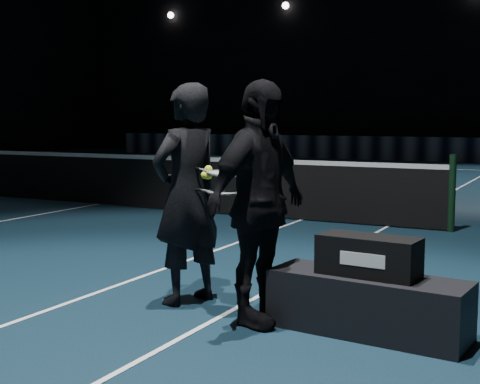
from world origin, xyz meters
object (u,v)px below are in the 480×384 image
object	(u,v)px
player_a	(187,194)
tennis_balls	(207,174)
player_bench	(368,304)
racket_bag	(369,256)
racket_lower	(223,192)
player_b	(259,203)
racket_upper	(222,174)

from	to	relation	value
player_a	tennis_balls	distance (m)	0.32
player_bench	racket_bag	bearing A→B (deg)	0.00
player_bench	racket_lower	bearing A→B (deg)	-173.60
tennis_balls	player_bench	bearing A→B (deg)	-1.52
racket_lower	tennis_balls	distance (m)	0.24
player_a	tennis_balls	xyz separation A→B (m)	(0.25, -0.07, 0.19)
player_b	racket_bag	bearing A→B (deg)	-68.80
racket_bag	racket_upper	xyz separation A→B (m)	(-1.26, 0.03, 0.56)
player_a	player_b	distance (m)	0.85
racket_bag	player_b	distance (m)	0.93
racket_bag	racket_lower	world-z (taller)	racket_lower
racket_lower	racket_upper	size ratio (longest dim) A/B	1.00
player_a	racket_lower	world-z (taller)	player_a
racket_bag	tennis_balls	world-z (taller)	tennis_balls
player_a	racket_bag	bearing A→B (deg)	104.95
racket_bag	racket_lower	xyz separation A→B (m)	(-1.22, -0.02, 0.41)
racket_lower	tennis_balls	bearing A→B (deg)	178.53
racket_lower	racket_upper	bearing A→B (deg)	141.34
racket_upper	tennis_balls	world-z (taller)	tennis_balls
player_bench	racket_bag	world-z (taller)	racket_bag
player_b	racket_lower	bearing A→B (deg)	84.51
player_bench	tennis_balls	distance (m)	1.69
player_b	player_a	bearing A→B (deg)	84.51
player_b	tennis_balls	world-z (taller)	player_b
racket_upper	tennis_balls	xyz separation A→B (m)	(-0.15, 0.01, -0.01)
racket_bag	player_b	size ratio (longest dim) A/B	0.39
player_b	racket_upper	world-z (taller)	player_b
player_bench	racket_upper	world-z (taller)	racket_upper
player_bench	player_a	xyz separation A→B (m)	(-1.65, 0.11, 0.73)
racket_lower	racket_bag	bearing A→B (deg)	18.24
player_a	tennis_balls	bearing A→B (deg)	92.71
racket_lower	tennis_balls	xyz separation A→B (m)	(-0.18, 0.06, 0.14)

